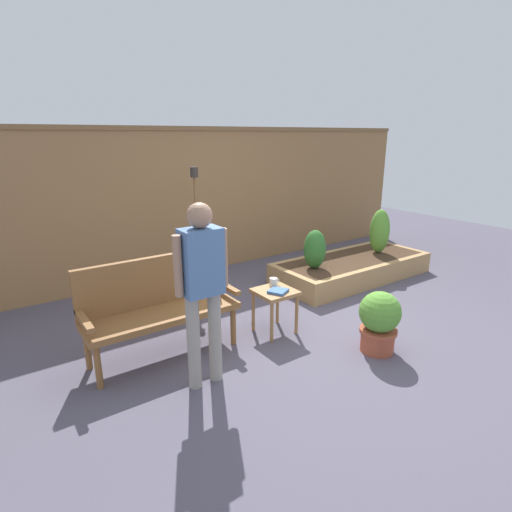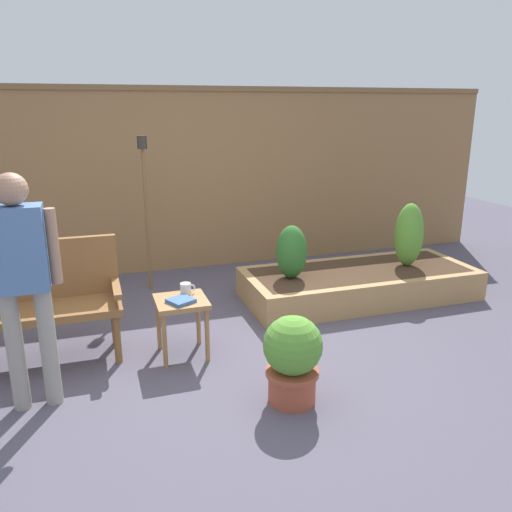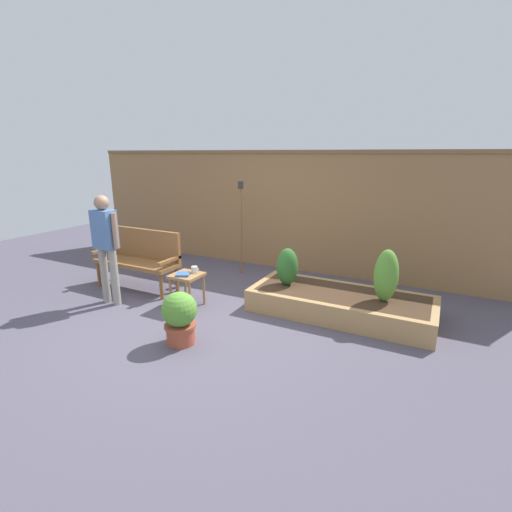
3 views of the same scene
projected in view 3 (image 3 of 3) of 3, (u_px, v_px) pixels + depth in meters
ground_plane at (198, 318)px, 4.92m from camera, size 14.00×14.00×0.00m
fence_back at (279, 210)px, 6.86m from camera, size 8.40×0.14×2.16m
garden_bench at (140, 254)px, 5.93m from camera, size 1.44×0.48×0.94m
side_table at (187, 280)px, 5.20m from camera, size 0.40×0.40×0.48m
cup_on_table at (195, 270)px, 5.23m from camera, size 0.12×0.09×0.09m
book_on_table at (183, 274)px, 5.12m from camera, size 0.24×0.24×0.03m
potted_boxwood at (180, 316)px, 4.19m from camera, size 0.40×0.40×0.62m
raised_planter_bed at (340, 304)px, 5.01m from camera, size 2.40×1.00×0.30m
shrub_near_bench at (287, 267)px, 5.22m from camera, size 0.30×0.30×0.53m
shrub_far_corner at (386, 276)px, 4.62m from camera, size 0.30×0.30×0.67m
tiki_torch at (241, 211)px, 6.45m from camera, size 0.10×0.10×1.65m
person_by_bench at (106, 240)px, 5.17m from camera, size 0.47×0.20×1.56m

